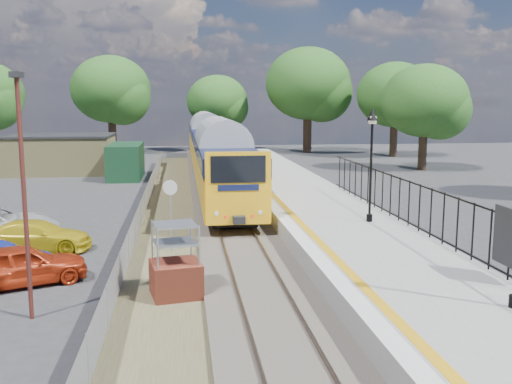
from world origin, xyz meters
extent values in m
plane|color=#2D2D30|center=(0.00, 0.00, 0.00)|extent=(120.00, 120.00, 0.00)
cube|color=#473F38|center=(0.00, 10.00, 0.10)|extent=(3.40, 80.00, 0.20)
cube|color=#4C472D|center=(-2.90, 8.00, 0.03)|extent=(2.60, 70.00, 0.06)
cube|color=brown|center=(-0.72, 10.00, 0.22)|extent=(0.07, 80.00, 0.14)
cube|color=brown|center=(0.72, 10.00, 0.22)|extent=(0.07, 80.00, 0.14)
cube|color=gray|center=(4.20, 8.00, 0.45)|extent=(5.00, 70.00, 0.90)
cube|color=silver|center=(1.95, 8.00, 0.91)|extent=(0.50, 70.00, 0.01)
cube|color=#EDA915|center=(2.45, 8.00, 0.91)|extent=(0.30, 70.00, 0.01)
cylinder|color=black|center=(5.30, 6.00, 1.05)|extent=(0.24, 0.24, 0.30)
cylinder|color=black|center=(5.30, 6.00, 2.90)|extent=(0.10, 0.10, 3.70)
cube|color=black|center=(5.30, 6.00, 4.85)|extent=(0.08, 0.08, 0.30)
cube|color=beige|center=(5.30, 6.00, 5.02)|extent=(0.26, 0.26, 0.30)
cone|color=black|center=(5.30, 6.00, 5.25)|extent=(0.44, 0.44, 0.50)
cube|color=black|center=(6.55, 2.50, 2.65)|extent=(0.05, 26.00, 0.05)
cube|color=black|center=(6.50, -2.00, 2.10)|extent=(0.08, 1.40, 1.60)
cube|color=tan|center=(-12.00, 32.00, 1.50)|extent=(8.00, 6.00, 3.00)
cube|color=black|center=(-12.00, 32.00, 3.05)|extent=(8.20, 6.20, 0.15)
cube|color=#153A22|center=(-6.50, 28.00, 1.30)|extent=(2.40, 6.00, 2.60)
cylinder|color=#332319|center=(-10.00, 50.00, 1.92)|extent=(0.88, 0.88, 3.85)
ellipsoid|color=#224F1A|center=(-10.00, 50.00, 7.15)|extent=(8.80, 8.80, 7.48)
cylinder|color=#332319|center=(2.00, 52.00, 1.57)|extent=(0.72, 0.72, 3.15)
ellipsoid|color=#224F1A|center=(2.00, 52.00, 5.85)|extent=(7.20, 7.20, 6.12)
cylinder|color=#332319|center=(12.00, 48.00, 2.10)|extent=(0.96, 0.96, 4.20)
ellipsoid|color=#224F1A|center=(12.00, 48.00, 7.80)|extent=(9.60, 9.60, 8.16)
cylinder|color=#332319|center=(20.00, 42.00, 1.75)|extent=(0.80, 0.80, 3.50)
ellipsoid|color=#224F1A|center=(20.00, 42.00, 6.50)|extent=(8.00, 8.00, 6.80)
cylinder|color=#332319|center=(18.00, 30.00, 1.57)|extent=(0.72, 0.72, 3.15)
ellipsoid|color=#224F1A|center=(18.00, 30.00, 5.85)|extent=(7.20, 7.20, 6.12)
cube|color=#EDA915|center=(0.00, 16.96, 1.69)|extent=(2.80, 20.00, 1.90)
cube|color=#10173C|center=(0.00, 16.96, 2.99)|extent=(2.82, 20.00, 0.90)
cube|color=black|center=(0.00, 16.96, 2.99)|extent=(2.82, 18.00, 0.70)
cube|color=black|center=(0.00, 16.96, 0.51)|extent=(2.00, 18.00, 0.45)
cube|color=#EDA915|center=(0.00, 37.56, 1.69)|extent=(2.80, 20.00, 1.90)
cube|color=#10173C|center=(0.00, 37.56, 2.99)|extent=(2.82, 20.00, 0.90)
cube|color=black|center=(0.00, 37.56, 2.99)|extent=(2.82, 18.00, 0.70)
cube|color=black|center=(0.00, 37.56, 0.51)|extent=(2.00, 18.00, 0.45)
cube|color=black|center=(0.00, 6.75, 3.04)|extent=(2.24, 0.04, 1.10)
cube|color=brown|center=(-2.50, 0.32, 0.54)|extent=(1.64, 1.64, 1.08)
cylinder|color=#999EA3|center=(-2.72, 5.45, 1.27)|extent=(0.06, 0.06, 2.54)
cylinder|color=silver|center=(-2.72, 5.40, 2.54)|extent=(0.55, 0.21, 0.57)
cylinder|color=#51211B|center=(-6.32, -0.86, 3.18)|extent=(0.12, 0.12, 6.36)
cube|color=black|center=(-6.32, -0.86, 6.40)|extent=(0.25, 0.50, 0.15)
imported|color=#A52A0F|center=(-7.31, 2.07, 0.67)|extent=(4.23, 2.99, 1.34)
imported|color=gold|center=(-7.88, 6.42, 0.60)|extent=(4.21, 1.95, 1.19)
camera|label=1|loc=(-2.24, -16.04, 5.72)|focal=40.00mm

